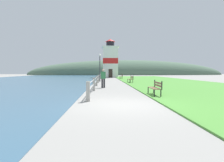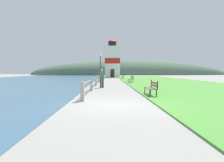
{
  "view_description": "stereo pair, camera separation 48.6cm",
  "coord_description": "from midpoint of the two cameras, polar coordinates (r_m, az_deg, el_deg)",
  "views": [
    {
      "loc": [
        -0.82,
        -7.67,
        1.5
      ],
      "look_at": [
        0.08,
        13.51,
        0.3
      ],
      "focal_mm": 28.0,
      "sensor_mm": 36.0,
      "label": 1
    },
    {
      "loc": [
        -0.33,
        -7.69,
        1.5
      ],
      "look_at": [
        0.08,
        13.51,
        0.3
      ],
      "focal_mm": 28.0,
      "sensor_mm": 36.0,
      "label": 2
    }
  ],
  "objects": [
    {
      "name": "seawall_railing",
      "position": [
        22.49,
        -3.83,
        0.89
      ],
      "size": [
        0.18,
        27.72,
        1.0
      ],
      "color": "#A8A399",
      "rests_on": "ground_plane"
    },
    {
      "name": "park_bench_near",
      "position": [
        10.9,
        14.11,
        -1.93
      ],
      "size": [
        0.52,
        1.65,
        0.94
      ],
      "rotation": [
        0.0,
        0.0,
        3.11
      ],
      "color": "brown",
      "rests_on": "ground_plane"
    },
    {
      "name": "lighthouse",
      "position": [
        42.57,
        0.42,
        6.72
      ],
      "size": [
        4.06,
        4.06,
        9.23
      ],
      "color": "white",
      "rests_on": "ground_plane"
    },
    {
      "name": "grass_verge",
      "position": [
        25.88,
        17.63,
        -0.17
      ],
      "size": [
        12.0,
        50.36,
        0.06
      ],
      "color": "#4C8E38",
      "rests_on": "ground_plane"
    },
    {
      "name": "distant_hillside",
      "position": [
        71.78,
        5.75,
        2.02
      ],
      "size": [
        80.0,
        16.0,
        12.0
      ],
      "color": "#4C6651",
      "rests_on": "ground_plane"
    },
    {
      "name": "park_bench_far",
      "position": [
        34.2,
        4.0,
        1.62
      ],
      "size": [
        0.5,
        1.67,
        0.94
      ],
      "rotation": [
        0.0,
        0.0,
        3.16
      ],
      "color": "brown",
      "rests_on": "ground_plane"
    },
    {
      "name": "person_strolling",
      "position": [
        15.69,
        -2.47,
        1.1
      ],
      "size": [
        0.44,
        0.28,
        1.69
      ],
      "rotation": [
        0.0,
        0.0,
        1.71
      ],
      "color": "#28282D",
      "rests_on": "ground_plane"
    },
    {
      "name": "water_strip",
      "position": [
        28.06,
        -30.26,
        -0.25
      ],
      "size": [
        24.0,
        80.57,
        0.01
      ],
      "color": "#385B75",
      "rests_on": "ground_plane"
    },
    {
      "name": "ground_plane",
      "position": [
        7.84,
        3.13,
        -7.79
      ],
      "size": [
        160.0,
        160.0,
        0.0
      ],
      "primitive_type": "plane",
      "color": "gray"
    },
    {
      "name": "park_bench_midway",
      "position": [
        22.44,
        6.87,
        0.76
      ],
      "size": [
        0.51,
        1.71,
        0.94
      ],
      "rotation": [
        0.0,
        0.0,
        3.16
      ],
      "color": "brown",
      "rests_on": "ground_plane"
    },
    {
      "name": "lamp_post",
      "position": [
        25.08,
        -3.23,
        6.06
      ],
      "size": [
        0.36,
        0.36,
        3.96
      ],
      "color": "#333338",
      "rests_on": "ground_plane"
    }
  ]
}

